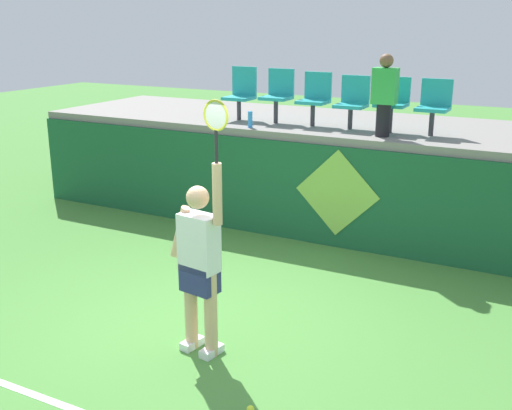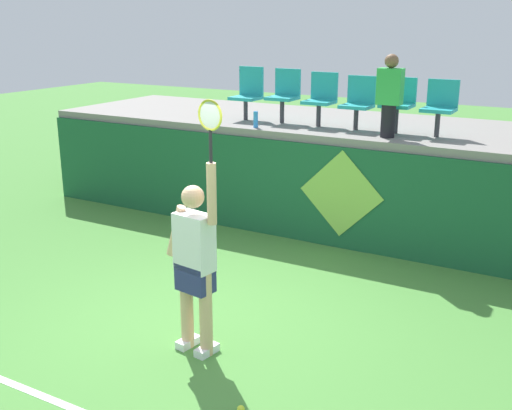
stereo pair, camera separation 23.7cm
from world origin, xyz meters
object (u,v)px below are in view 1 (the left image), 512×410
(stadium_chair_4, at_px, (393,101))
(tennis_player, at_px, (200,261))
(stadium_chair_0, at_px, (241,92))
(water_bottle, at_px, (250,120))
(tennis_ball, at_px, (250,409))
(stadium_chair_3, at_px, (353,100))
(stadium_chair_1, at_px, (278,93))
(stadium_chair_5, at_px, (434,104))
(stadium_chair_2, at_px, (315,97))
(spectator_0, at_px, (385,94))

(stadium_chair_4, bearing_deg, tennis_player, -97.94)
(tennis_player, relative_size, stadium_chair_0, 2.98)
(water_bottle, bearing_deg, tennis_ball, -61.85)
(tennis_ball, distance_m, stadium_chair_3, 5.47)
(stadium_chair_1, distance_m, stadium_chair_4, 1.86)
(stadium_chair_0, height_order, stadium_chair_5, stadium_chair_0)
(tennis_player, height_order, stadium_chair_2, tennis_player)
(tennis_ball, xyz_separation_m, stadium_chair_2, (-1.54, 5.00, 2.02))
(stadium_chair_2, relative_size, stadium_chair_4, 1.03)
(stadium_chair_0, bearing_deg, stadium_chair_2, -0.26)
(tennis_ball, distance_m, stadium_chair_2, 5.61)
(tennis_ball, distance_m, stadium_chair_0, 6.11)
(tennis_player, bearing_deg, tennis_ball, -36.68)
(tennis_player, relative_size, stadium_chair_2, 3.12)
(water_bottle, height_order, stadium_chair_1, stadium_chair_1)
(stadium_chair_0, bearing_deg, stadium_chair_4, -0.29)
(stadium_chair_4, bearing_deg, spectator_0, -90.00)
(stadium_chair_2, relative_size, stadium_chair_3, 1.04)
(stadium_chair_2, bearing_deg, stadium_chair_4, -0.32)
(stadium_chair_3, distance_m, stadium_chair_4, 0.61)
(tennis_ball, xyz_separation_m, stadium_chair_1, (-2.17, 5.00, 2.05))
(water_bottle, xyz_separation_m, stadium_chair_2, (0.79, 0.65, 0.33))
(stadium_chair_3, distance_m, stadium_chair_5, 1.21)
(stadium_chair_0, height_order, stadium_chair_3, stadium_chair_0)
(tennis_ball, relative_size, stadium_chair_5, 0.08)
(tennis_ball, relative_size, stadium_chair_0, 0.08)
(stadium_chair_0, xyz_separation_m, stadium_chair_4, (2.53, -0.01, 0.00))
(tennis_player, height_order, tennis_ball, tennis_player)
(spectator_0, bearing_deg, stadium_chair_0, 169.99)
(water_bottle, bearing_deg, stadium_chair_0, 128.23)
(tennis_ball, relative_size, stadium_chair_4, 0.08)
(water_bottle, height_order, stadium_chair_4, stadium_chair_4)
(stadium_chair_1, bearing_deg, tennis_ball, -66.53)
(tennis_player, distance_m, water_bottle, 4.01)
(stadium_chair_0, height_order, stadium_chair_1, stadium_chair_0)
(stadium_chair_0, distance_m, stadium_chair_1, 0.67)
(stadium_chair_2, height_order, stadium_chair_4, stadium_chair_2)
(tennis_ball, relative_size, stadium_chair_1, 0.08)
(stadium_chair_5, height_order, spectator_0, spectator_0)
(stadium_chair_1, bearing_deg, spectator_0, -13.35)
(stadium_chair_5, bearing_deg, stadium_chair_4, -179.74)
(tennis_ball, height_order, stadium_chair_2, stadium_chair_2)
(stadium_chair_1, height_order, stadium_chair_5, stadium_chair_1)
(tennis_ball, relative_size, water_bottle, 0.27)
(water_bottle, relative_size, stadium_chair_0, 0.29)
(tennis_player, bearing_deg, stadium_chair_2, 98.18)
(water_bottle, height_order, stadium_chair_2, stadium_chair_2)
(stadium_chair_4, bearing_deg, stadium_chair_3, 179.36)
(stadium_chair_0, xyz_separation_m, stadium_chair_5, (3.13, -0.01, -0.01))
(tennis_player, relative_size, stadium_chair_3, 3.23)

